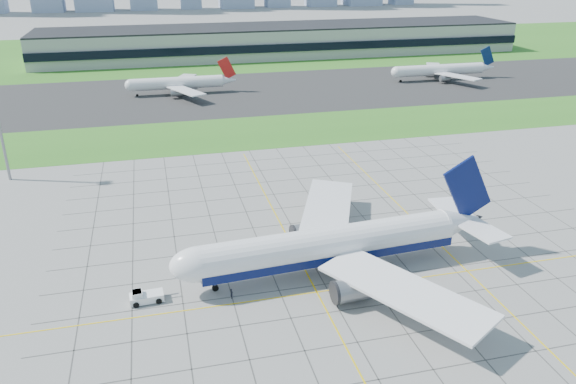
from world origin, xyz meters
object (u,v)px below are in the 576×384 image
object	(u,v)px
distant_jet_1	(179,83)
distant_jet_2	(441,70)
airliner	(332,245)
pushback_tug	(145,297)
crew_near	(232,293)

from	to	relation	value
distant_jet_1	distant_jet_2	distance (m)	114.49
airliner	pushback_tug	world-z (taller)	airliner
airliner	distant_jet_1	distance (m)	145.11
distant_jet_1	distant_jet_2	world-z (taller)	same
airliner	distant_jet_2	xyz separation A→B (m)	(97.54, 143.71, -0.69)
airliner	distant_jet_2	bearing A→B (deg)	51.88
airliner	distant_jet_2	size ratio (longest dim) A/B	1.29
distant_jet_2	distant_jet_1	bearing A→B (deg)	179.80
crew_near	distant_jet_1	xyz separation A→B (m)	(1.51, 148.37, 3.60)
crew_near	distant_jet_1	distance (m)	148.42
airliner	pushback_tug	bearing A→B (deg)	179.46
pushback_tug	distant_jet_1	bearing A→B (deg)	80.04
crew_near	distant_jet_2	world-z (taller)	distant_jet_2
airliner	pushback_tug	size ratio (longest dim) A/B	7.66
airliner	pushback_tug	distance (m)	32.62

